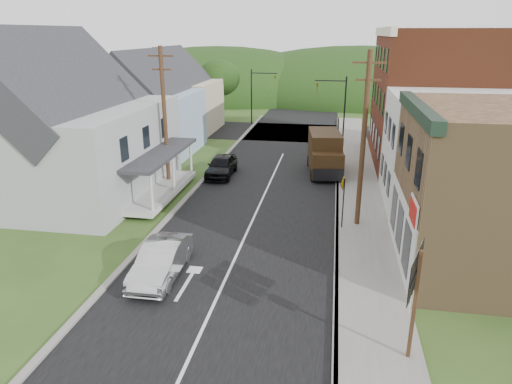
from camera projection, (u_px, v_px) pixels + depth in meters
The scene contains 25 objects.
ground at pixel (241, 247), 21.94m from camera, with size 120.00×120.00×0.00m, color #2D4719.
road at pixel (270, 183), 31.24m from camera, with size 9.00×90.00×0.02m, color black.
cross_road at pixel (293, 132), 47.05m from camera, with size 60.00×9.00×0.02m, color black.
sidewalk_right at pixel (359, 197), 28.41m from camera, with size 2.80×55.00×0.15m, color slate.
curb_right at pixel (337, 195), 28.63m from camera, with size 0.20×55.00×0.15m, color slate.
curb_left at pixel (196, 188), 30.11m from camera, with size 0.30×55.00×0.12m, color slate.
storefront_tan at pixel (505, 191), 18.97m from camera, with size 8.00×8.00×7.00m, color brown.
storefront_white at pixel (460, 153), 26.03m from camera, with size 8.00×7.00×6.50m, color silver.
storefront_red at pixel (432, 99), 34.29m from camera, with size 8.00×12.00×10.00m, color #622B17.
house_gray at pixel (69, 127), 28.04m from camera, with size 10.20×12.24×8.35m.
house_blue at pixel (153, 109), 38.29m from camera, with size 7.14×8.16×7.28m.
house_cream at pixel (181, 95), 46.74m from camera, with size 7.14×8.16×7.28m.
utility_pole_right at pixel (363, 140), 22.76m from camera, with size 1.60×0.26×9.00m.
utility_pole_left at pixel (165, 117), 28.88m from camera, with size 1.60×0.26×9.00m.
traffic_signal_right at pixel (337, 101), 41.86m from camera, with size 2.87×0.20×6.00m.
traffic_signal_left at pixel (258, 90), 49.75m from camera, with size 2.87×0.20×6.00m.
tree_left_b at pixel (50, 101), 34.20m from camera, with size 4.80×4.80×6.94m.
tree_left_c at pixel (80, 76), 41.62m from camera, with size 5.80×5.80×8.41m.
tree_left_d at pixel (219, 78), 51.52m from camera, with size 4.80×4.80×6.94m.
forested_ridge at pixel (309, 97), 73.09m from camera, with size 90.00×30.00×16.00m, color black.
silver_sedan at pixel (161, 261), 19.03m from camera, with size 1.54×4.42×1.46m, color #B6B7BC.
dark_sedan at pixel (221, 166), 32.54m from camera, with size 1.76×4.36×1.49m, color black.
delivery_van at pixel (325, 153), 32.88m from camera, with size 2.76×5.53×2.97m.
route_sign_cluster at pixel (415, 289), 13.54m from camera, with size 0.74×2.02×3.68m.
warning_sign at pixel (343, 195), 23.18m from camera, with size 0.30×0.73×2.82m.
Camera 1 is at (4.10, -19.42, 9.75)m, focal length 32.00 mm.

